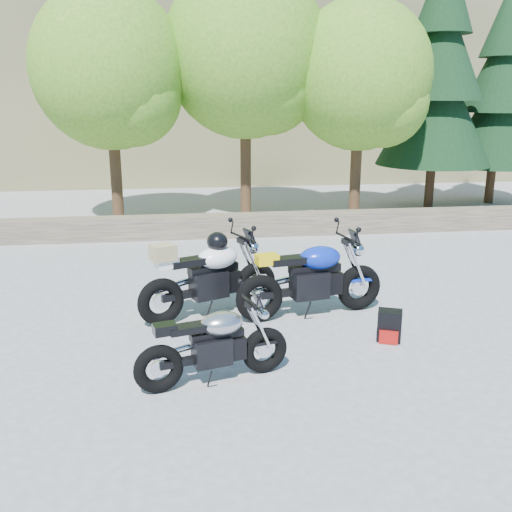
# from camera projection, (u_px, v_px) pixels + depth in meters

# --- Properties ---
(ground) EXTENTS (90.00, 90.00, 0.00)m
(ground) POSITION_uv_depth(u_px,v_px,m) (251.00, 327.00, 7.96)
(ground) COLOR gray
(ground) RESTS_ON ground
(stone_wall) EXTENTS (22.00, 0.55, 0.50)m
(stone_wall) POSITION_uv_depth(u_px,v_px,m) (222.00, 226.00, 13.14)
(stone_wall) COLOR #4D4133
(stone_wall) RESTS_ON ground
(hillside) EXTENTS (80.00, 30.00, 15.00)m
(hillside) POSITION_uv_depth(u_px,v_px,m) (243.00, 19.00, 33.08)
(hillside) COLOR brown
(hillside) RESTS_ON ground
(tree_decid_left) EXTENTS (3.67, 3.67, 5.62)m
(tree_decid_left) POSITION_uv_depth(u_px,v_px,m) (114.00, 74.00, 13.50)
(tree_decid_left) COLOR #382314
(tree_decid_left) RESTS_ON ground
(tree_decid_mid) EXTENTS (4.08, 4.08, 6.24)m
(tree_decid_mid) POSITION_uv_depth(u_px,v_px,m) (250.00, 59.00, 14.19)
(tree_decid_mid) COLOR #382314
(tree_decid_mid) RESTS_ON ground
(tree_decid_right) EXTENTS (3.54, 3.54, 5.41)m
(tree_decid_right) POSITION_uv_depth(u_px,v_px,m) (365.00, 81.00, 14.12)
(tree_decid_right) COLOR #382314
(tree_decid_right) RESTS_ON ground
(conifer_near) EXTENTS (3.17, 3.17, 7.06)m
(conifer_near) POSITION_uv_depth(u_px,v_px,m) (439.00, 76.00, 15.59)
(conifer_near) COLOR #382314
(conifer_near) RESTS_ON ground
(conifer_far) EXTENTS (2.82, 2.82, 6.27)m
(conifer_far) POSITION_uv_depth(u_px,v_px,m) (500.00, 92.00, 16.55)
(conifer_far) COLOR #382314
(conifer_far) RESTS_ON ground
(silver_bike) EXTENTS (1.77, 0.69, 0.90)m
(silver_bike) POSITION_uv_depth(u_px,v_px,m) (214.00, 346.00, 6.32)
(silver_bike) COLOR black
(silver_bike) RESTS_ON ground
(white_bike) EXTENTS (2.11, 1.08, 1.24)m
(white_bike) POSITION_uv_depth(u_px,v_px,m) (209.00, 275.00, 8.26)
(white_bike) COLOR black
(white_bike) RESTS_ON ground
(blue_bike) EXTENTS (2.26, 0.75, 1.14)m
(blue_bike) POSITION_uv_depth(u_px,v_px,m) (312.00, 279.00, 8.25)
(blue_bike) COLOR black
(blue_bike) RESTS_ON ground
(backpack) EXTENTS (0.37, 0.35, 0.42)m
(backpack) POSITION_uv_depth(u_px,v_px,m) (389.00, 326.00, 7.46)
(backpack) COLOR black
(backpack) RESTS_ON ground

